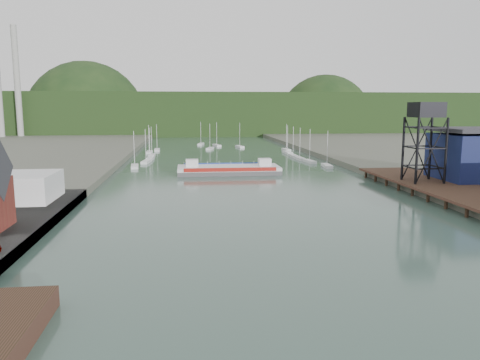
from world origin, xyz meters
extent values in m
plane|color=#2E483C|center=(0.00, 0.00, 0.00)|extent=(600.00, 600.00, 0.00)
cube|color=black|center=(37.00, 45.00, 1.90)|extent=(14.00, 70.00, 0.50)
cylinder|color=black|center=(31.00, 45.00, 0.80)|extent=(0.60, 0.60, 2.20)
cube|color=silver|center=(-44.00, 50.00, 3.85)|extent=(18.00, 12.00, 4.50)
cylinder|color=black|center=(32.00, 55.00, 8.65)|extent=(0.50, 0.50, 13.00)
cylinder|color=black|center=(38.00, 55.00, 8.65)|extent=(0.50, 0.50, 13.00)
cylinder|color=black|center=(32.00, 61.00, 8.65)|extent=(0.50, 0.50, 13.00)
cylinder|color=black|center=(38.00, 61.00, 8.65)|extent=(0.50, 0.50, 13.00)
cube|color=black|center=(35.00, 58.00, 16.65)|extent=(5.50, 5.50, 3.00)
cube|color=silver|center=(-27.54, 103.89, 0.35)|extent=(2.67, 7.65, 0.90)
cube|color=silver|center=(-25.28, 115.30, 0.35)|extent=(2.81, 7.67, 0.90)
cube|color=silver|center=(-24.71, 124.17, 0.35)|extent=(2.35, 7.59, 0.90)
cube|color=silver|center=(-24.81, 134.09, 0.35)|extent=(2.01, 7.50, 0.90)
cube|color=silver|center=(-26.64, 146.33, 0.35)|extent=(2.00, 7.50, 0.90)
cube|color=silver|center=(-24.32, 156.17, 0.35)|extent=(2.16, 7.54, 0.90)
cube|color=silver|center=(27.56, 99.03, 0.35)|extent=(2.53, 7.62, 0.90)
cube|color=silver|center=(25.46, 110.51, 0.35)|extent=(2.76, 7.67, 0.90)
cube|color=silver|center=(24.46, 119.29, 0.35)|extent=(2.22, 7.56, 0.90)
cube|color=silver|center=(24.27, 128.28, 0.35)|extent=(2.18, 7.54, 0.90)
cube|color=silver|center=(24.67, 139.38, 0.35)|extent=(2.46, 7.61, 0.90)
cube|color=silver|center=(26.78, 150.99, 0.35)|extent=(2.48, 7.61, 0.90)
cube|color=silver|center=(-3.16, 160.00, 0.35)|extent=(3.78, 7.76, 0.90)
cube|color=silver|center=(10.04, 168.00, 0.35)|extent=(3.31, 7.74, 0.90)
cube|color=silver|center=(0.66, 176.00, 0.35)|extent=(3.76, 7.76, 0.90)
cube|color=silver|center=(-6.11, 184.00, 0.35)|extent=(3.40, 7.74, 0.90)
cylinder|color=#9E9E99|center=(-102.00, 235.00, 30.00)|extent=(3.20, 3.20, 60.00)
cube|color=black|center=(0.00, 300.00, 12.00)|extent=(500.00, 120.00, 28.00)
sphere|color=black|center=(-80.00, 300.00, 8.00)|extent=(80.00, 80.00, 80.00)
sphere|color=black|center=(90.00, 310.00, 6.00)|extent=(70.00, 70.00, 70.00)
cube|color=#4D4D50|center=(-1.86, 89.40, 0.53)|extent=(26.48, 10.65, 1.06)
cube|color=silver|center=(-1.86, 89.40, 1.48)|extent=(26.48, 10.65, 0.85)
cube|color=#9F1912|center=(-1.87, 84.05, 1.69)|extent=(23.28, 0.22, 0.95)
cube|color=navy|center=(-1.85, 94.74, 1.69)|extent=(23.28, 0.22, 0.95)
cube|color=silver|center=(-11.38, 89.42, 2.75)|extent=(3.18, 3.18, 2.12)
cube|color=silver|center=(7.66, 89.37, 2.75)|extent=(3.18, 3.18, 2.12)
camera|label=1|loc=(-12.72, -31.34, 17.14)|focal=35.00mm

